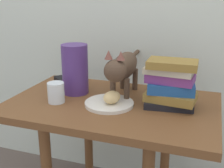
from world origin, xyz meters
The scene contains 8 objects.
side_table centered at (0.00, 0.00, 0.52)m, with size 0.86×0.55×0.60m.
plate centered at (0.00, -0.03, 0.61)m, with size 0.20×0.20×0.01m, color silver.
bread_roll centered at (0.01, -0.04, 0.64)m, with size 0.08×0.06×0.05m, color #E0BC7A.
cat centered at (0.02, 0.08, 0.74)m, with size 0.10×0.48×0.23m.
book_stack centered at (0.23, 0.03, 0.70)m, with size 0.21×0.14×0.19m.
green_vase centered at (-0.20, 0.06, 0.71)m, with size 0.12×0.12×0.22m, color #4C2D72.
candle_jar centered at (-0.22, -0.07, 0.64)m, with size 0.07×0.07×0.08m.
tv_remote centered at (-0.32, 0.17, 0.61)m, with size 0.15×0.04×0.02m, color black.
Camera 1 is at (0.38, -1.07, 1.05)m, focal length 46.95 mm.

